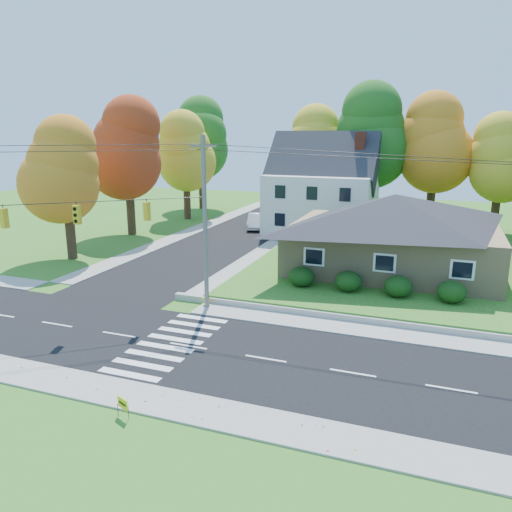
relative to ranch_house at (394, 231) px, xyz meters
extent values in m
plane|color=#3D7923|center=(-8.00, -16.00, -3.27)|extent=(120.00, 120.00, 0.00)
cube|color=black|center=(-8.00, -16.00, -3.26)|extent=(90.00, 8.00, 0.02)
cube|color=black|center=(-16.00, 10.00, -3.25)|extent=(8.00, 44.00, 0.02)
cube|color=#9C9A90|center=(-8.00, -11.00, -3.23)|extent=(90.00, 2.00, 0.08)
cube|color=#9C9A90|center=(-8.00, -21.00, -3.23)|extent=(90.00, 2.00, 0.08)
cube|color=#3D7923|center=(5.00, 5.00, -3.02)|extent=(30.00, 30.00, 0.50)
cube|color=tan|center=(0.00, 0.00, -1.17)|extent=(14.00, 10.00, 3.20)
pyramid|color=#26262B|center=(0.00, 0.00, 1.53)|extent=(14.60, 10.60, 2.20)
cube|color=silver|center=(-8.00, 12.00, 0.03)|extent=(10.00, 8.00, 5.60)
pyramid|color=#26262B|center=(-8.00, 12.00, 4.03)|extent=(10.40, 8.40, 2.40)
cube|color=brown|center=(-4.50, 12.00, 2.03)|extent=(0.90, 0.90, 9.60)
ellipsoid|color=#163A10|center=(-5.00, -6.20, -2.13)|extent=(1.70, 1.70, 1.27)
ellipsoid|color=#163A10|center=(-2.00, -6.20, -2.13)|extent=(1.70, 1.70, 1.27)
ellipsoid|color=#163A10|center=(1.00, -6.20, -2.13)|extent=(1.70, 1.70, 1.27)
ellipsoid|color=#163A10|center=(4.00, -6.20, -2.13)|extent=(1.70, 1.70, 1.27)
cylinder|color=#666059|center=(-9.50, -10.80, 1.73)|extent=(0.26, 0.26, 10.00)
cube|color=#666059|center=(-9.50, -10.80, 6.13)|extent=(1.60, 0.12, 0.12)
cube|color=gold|center=(-17.50, -17.20, 2.68)|extent=(0.26, 0.34, 1.00)
cube|color=gold|center=(-14.80, -15.05, 2.68)|extent=(0.34, 0.26, 1.00)
cube|color=gold|center=(-12.00, -12.80, 2.68)|extent=(0.26, 0.34, 1.00)
cylinder|color=black|center=(-16.00, -16.00, 3.33)|extent=(13.02, 10.43, 0.04)
cylinder|color=#3F2A19|center=(-10.00, 18.00, -0.07)|extent=(0.80, 0.80, 5.40)
sphere|color=gold|center=(-10.00, 18.00, 3.83)|extent=(6.72, 6.72, 6.72)
sphere|color=gold|center=(-10.00, 18.00, 5.51)|extent=(5.91, 5.91, 5.91)
sphere|color=gold|center=(-10.00, 18.00, 7.19)|extent=(5.11, 5.11, 5.11)
cylinder|color=#3F2A19|center=(-4.00, 17.00, 0.38)|extent=(0.86, 0.86, 6.30)
sphere|color=#25631B|center=(-4.00, 17.00, 4.93)|extent=(7.84, 7.84, 7.84)
sphere|color=#25631B|center=(-4.00, 17.00, 6.89)|extent=(6.90, 6.90, 6.90)
sphere|color=#25631B|center=(-4.00, 17.00, 8.85)|extent=(5.96, 5.96, 5.96)
cylinder|color=#3F2A19|center=(2.00, 18.00, 0.16)|extent=(0.83, 0.83, 5.85)
sphere|color=orange|center=(2.00, 18.00, 4.38)|extent=(7.28, 7.28, 7.28)
sphere|color=orange|center=(2.00, 18.00, 6.20)|extent=(6.41, 6.41, 6.41)
sphere|color=orange|center=(2.00, 18.00, 8.02)|extent=(5.53, 5.53, 5.53)
cylinder|color=#3F2A19|center=(8.00, 17.00, -0.29)|extent=(0.77, 0.77, 4.95)
sphere|color=gold|center=(8.00, 17.00, 3.28)|extent=(6.16, 6.16, 6.16)
sphere|color=gold|center=(8.00, 17.00, 4.82)|extent=(5.42, 5.42, 5.42)
sphere|color=gold|center=(8.00, 17.00, 6.36)|extent=(4.68, 4.68, 4.68)
cylinder|color=#3F2A19|center=(-25.00, -4.00, -0.79)|extent=(0.77, 0.77, 4.95)
sphere|color=orange|center=(-25.00, -4.00, 2.78)|extent=(6.16, 6.16, 6.16)
sphere|color=orange|center=(-25.00, -4.00, 4.32)|extent=(5.42, 5.42, 5.42)
sphere|color=orange|center=(-25.00, -4.00, 5.86)|extent=(4.68, 4.68, 4.68)
cylinder|color=#3F2A19|center=(-26.00, 6.00, -0.34)|extent=(0.83, 0.83, 5.85)
sphere|color=#A93515|center=(-26.00, 6.00, 3.88)|extent=(7.28, 7.28, 7.28)
sphere|color=#A93515|center=(-26.00, 6.00, 5.70)|extent=(6.41, 6.41, 6.41)
sphere|color=#A93515|center=(-26.00, 6.00, 7.52)|extent=(5.53, 5.53, 5.53)
cylinder|color=#3F2A19|center=(-25.00, 16.00, -0.57)|extent=(0.80, 0.80, 5.40)
sphere|color=gold|center=(-25.00, 16.00, 3.33)|extent=(6.72, 6.72, 6.72)
sphere|color=gold|center=(-25.00, 16.00, 5.01)|extent=(5.91, 5.91, 5.91)
sphere|color=gold|center=(-25.00, 16.00, 6.69)|extent=(5.11, 5.11, 5.11)
cylinder|color=#3F2A19|center=(-27.00, 24.00, -0.12)|extent=(0.86, 0.86, 6.30)
sphere|color=#25631B|center=(-27.00, 24.00, 4.43)|extent=(7.84, 7.84, 7.84)
sphere|color=#25631B|center=(-27.00, 24.00, 6.39)|extent=(6.90, 6.90, 6.90)
sphere|color=#25631B|center=(-27.00, 24.00, 8.35)|extent=(5.96, 5.96, 5.96)
imported|color=silver|center=(-15.29, 13.17, -2.46)|extent=(2.92, 5.03, 1.57)
cylinder|color=yellow|center=(-9.71, -10.44, -3.21)|extent=(0.37, 0.37, 0.10)
cylinder|color=yellow|center=(-9.71, -10.44, -2.90)|extent=(0.25, 0.25, 0.57)
sphere|color=yellow|center=(-9.71, -10.44, -2.56)|extent=(0.27, 0.27, 0.27)
cylinder|color=yellow|center=(-9.71, -10.44, -2.80)|extent=(0.48, 0.24, 0.12)
cylinder|color=black|center=(-7.54, -22.36, -3.00)|extent=(0.02, 0.02, 0.52)
cylinder|color=black|center=(-7.08, -22.36, -3.00)|extent=(0.02, 0.02, 0.52)
cube|color=yellow|center=(-7.31, -22.36, -2.69)|extent=(0.59, 0.28, 0.42)
camera|label=1|loc=(2.92, -35.93, 6.99)|focal=35.00mm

